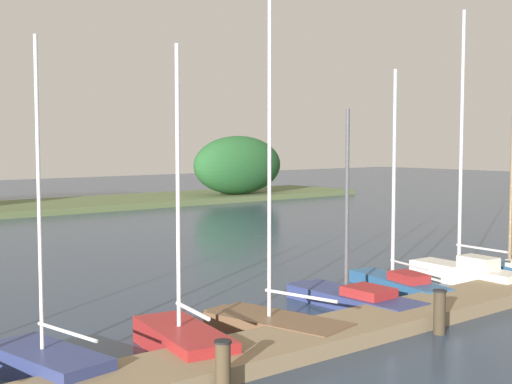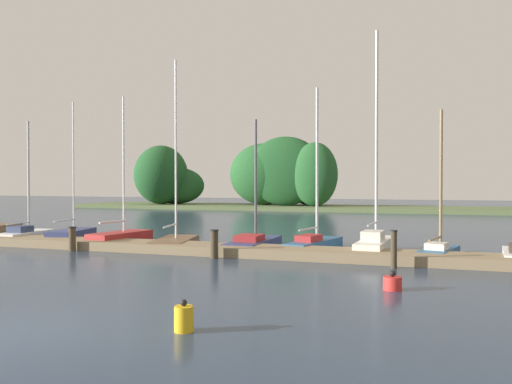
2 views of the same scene
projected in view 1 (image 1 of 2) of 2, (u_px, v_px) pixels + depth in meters
The scene contains 10 objects.
dock_pier at pixel (399, 317), 17.00m from camera, with size 28.89×1.80×0.35m.
sailboat_2 at pixel (45, 361), 13.05m from camera, with size 1.57×3.07×6.42m.
sailboat_3 at pixel (181, 337), 14.60m from camera, with size 1.63×3.33×6.47m.
sailboat_4 at pixel (273, 319), 16.24m from camera, with size 2.10×3.86×7.87m.
sailboat_5 at pixel (351, 296), 18.79m from camera, with size 1.29×4.35×5.33m.
sailboat_6 at pixel (396, 279), 20.69m from camera, with size 1.77×4.10×6.57m.
sailboat_7 at pixel (463, 268), 21.74m from camera, with size 1.20×3.98×8.48m.
sailboat_8 at pixel (512, 266), 22.93m from camera, with size 1.54×3.05×5.33m.
mooring_piling_1 at pixel (223, 367), 12.25m from camera, with size 0.32×0.32×0.97m.
mooring_piling_2 at pixel (439, 312), 16.06m from camera, with size 0.32×0.32×1.04m.
Camera 1 is at (-13.28, 0.27, 4.47)m, focal length 48.75 mm.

